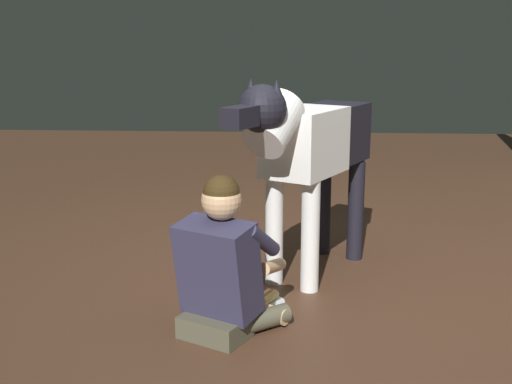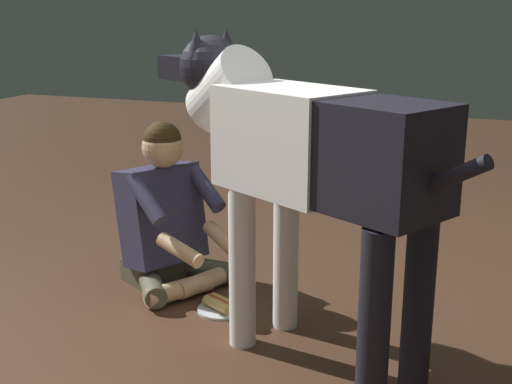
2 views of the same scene
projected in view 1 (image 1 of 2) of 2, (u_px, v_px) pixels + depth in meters
ground_plane at (303, 288)px, 4.19m from camera, size 13.49×13.49×0.00m
person_sitting_on_floor at (224, 269)px, 3.50m from camera, size 0.72×0.63×0.87m
large_dog at (309, 147)px, 4.19m from camera, size 1.56×0.92×1.33m
hot_dog_on_plate at (266, 299)px, 3.95m from camera, size 0.23×0.23×0.06m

